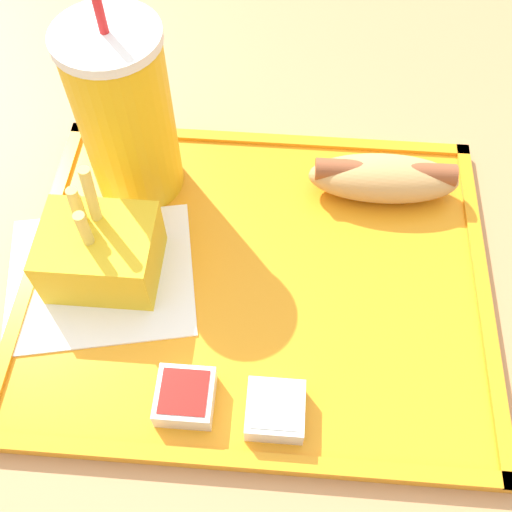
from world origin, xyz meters
TOP-DOWN VIEW (x-y plane):
  - ground_plane at (0.00, 0.00)m, footprint 8.00×8.00m
  - dining_table at (0.00, 0.00)m, footprint 1.24×1.10m
  - food_tray at (0.04, -0.04)m, footprint 0.40×0.32m
  - paper_napkin at (-0.09, -0.05)m, footprint 0.18×0.16m
  - soda_cup at (-0.07, 0.06)m, footprint 0.08×0.08m
  - hot_dog_far at (0.15, 0.06)m, footprint 0.14×0.05m
  - fries_carton at (-0.08, -0.04)m, footprint 0.09×0.07m
  - sauce_cup_mayo at (0.07, -0.16)m, footprint 0.04×0.04m
  - sauce_cup_ketchup at (0.00, -0.15)m, footprint 0.04×0.04m

SIDE VIEW (x-z plane):
  - ground_plane at x=0.00m, z-range 0.00..0.00m
  - dining_table at x=0.00m, z-range 0.00..0.72m
  - food_tray at x=0.04m, z-range 0.72..0.73m
  - paper_napkin at x=-0.09m, z-range 0.73..0.73m
  - sauce_cup_mayo at x=0.07m, z-range 0.73..0.75m
  - sauce_cup_ketchup at x=0.00m, z-range 0.73..0.75m
  - hot_dog_far at x=0.15m, z-range 0.73..0.77m
  - fries_carton at x=-0.08m, z-range 0.70..0.82m
  - soda_cup at x=-0.07m, z-range 0.71..0.92m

